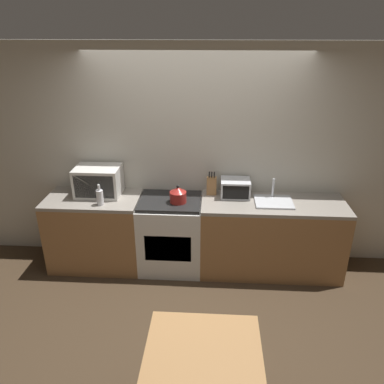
{
  "coord_description": "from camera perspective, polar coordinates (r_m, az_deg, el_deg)",
  "views": [
    {
      "loc": [
        0.22,
        -2.99,
        2.74
      ],
      "look_at": [
        -0.01,
        0.78,
        1.05
      ],
      "focal_mm": 35.0,
      "sensor_mm": 36.0,
      "label": 1
    }
  ],
  "objects": [
    {
      "name": "ground_plane",
      "position": [
        4.06,
        -0.5,
        -18.36
      ],
      "size": [
        16.0,
        16.0,
        0.0
      ],
      "primitive_type": "plane",
      "color": "#3D2D1E"
    },
    {
      "name": "bottle",
      "position": [
        4.28,
        -13.87,
        -0.75
      ],
      "size": [
        0.08,
        0.08,
        0.24
      ],
      "color": "silver",
      "rests_on": "counter_left_run"
    },
    {
      "name": "dining_table",
      "position": [
        2.82,
        1.71,
        -24.42
      ],
      "size": [
        0.79,
        0.7,
        0.73
      ],
      "color": "#9E7042",
      "rests_on": "ground_plane"
    },
    {
      "name": "toaster_oven",
      "position": [
        4.39,
        6.61,
        0.6
      ],
      "size": [
        0.34,
        0.27,
        0.2
      ],
      "color": "silver",
      "rests_on": "counter_right_run"
    },
    {
      "name": "sink_basin",
      "position": [
        4.34,
        12.33,
        -1.34
      ],
      "size": [
        0.42,
        0.36,
        0.24
      ],
      "color": "silver",
      "rests_on": "counter_right_run"
    },
    {
      "name": "wall_back",
      "position": [
        4.46,
        0.54,
        5.24
      ],
      "size": [
        10.0,
        0.06,
        2.6
      ],
      "color": "beige",
      "rests_on": "ground_plane"
    },
    {
      "name": "kettle",
      "position": [
        4.22,
        -2.14,
        -0.43
      ],
      "size": [
        0.19,
        0.19,
        0.21
      ],
      "color": "maroon",
      "rests_on": "stove_range"
    },
    {
      "name": "knife_block",
      "position": [
        4.41,
        3.0,
        0.97
      ],
      "size": [
        0.12,
        0.07,
        0.29
      ],
      "color": "#9E7042",
      "rests_on": "counter_right_run"
    },
    {
      "name": "counter_right_run",
      "position": [
        4.55,
        11.9,
        -6.69
      ],
      "size": [
        1.64,
        0.62,
        0.9
      ],
      "color": "olive",
      "rests_on": "ground_plane"
    },
    {
      "name": "counter_left_run",
      "position": [
        4.71,
        -14.39,
        -5.81
      ],
      "size": [
        1.09,
        0.62,
        0.9
      ],
      "color": "olive",
      "rests_on": "ground_plane"
    },
    {
      "name": "microwave",
      "position": [
        4.52,
        -14.09,
        1.62
      ],
      "size": [
        0.52,
        0.37,
        0.34
      ],
      "color": "silver",
      "rests_on": "counter_left_run"
    },
    {
      "name": "stove_range",
      "position": [
        4.53,
        -3.24,
        -6.39
      ],
      "size": [
        0.73,
        0.62,
        0.9
      ],
      "color": "silver",
      "rests_on": "ground_plane"
    }
  ]
}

